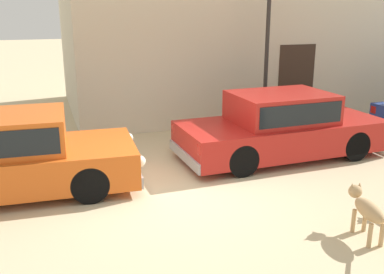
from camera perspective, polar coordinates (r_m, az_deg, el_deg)
name	(u,v)px	position (r m, az deg, el deg)	size (l,w,h in m)	color
ground_plane	(176,192)	(7.73, -2.04, -7.06)	(80.00, 80.00, 0.00)	#CCB78E
parked_sedan_nearest	(10,155)	(8.09, -22.39, -2.10)	(4.37, 2.01, 1.38)	#D15619
parked_sedan_second	(281,125)	(9.50, 11.42, 1.48)	(4.53, 1.87, 1.37)	#AD1E19
stray_dog_spotted	(367,208)	(6.58, 21.59, -8.55)	(0.33, 1.07, 0.67)	tan
street_lamp	(267,38)	(11.25, 9.70, 12.48)	(0.22, 0.22, 3.64)	#2D2B28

